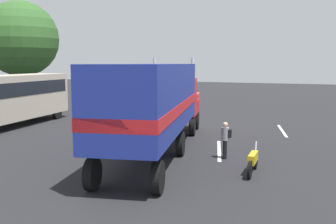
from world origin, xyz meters
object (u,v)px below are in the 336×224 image
at_px(person_bystander, 226,139).
at_px(tree_center, 21,39).
at_px(parked_bus, 7,96).
at_px(motorcycle, 253,161).
at_px(semi_truck, 157,100).

height_order(person_bystander, tree_center, tree_center).
bearing_deg(parked_bus, tree_center, 38.52).
distance_m(motorcycle, tree_center, 28.09).
distance_m(person_bystander, tree_center, 25.81).
xyz_separation_m(parked_bus, tree_center, (8.88, 7.07, 4.35)).
bearing_deg(parked_bus, motorcycle, -105.14).
bearing_deg(tree_center, person_bystander, -117.39).
relative_size(semi_truck, person_bystander, 8.80).
distance_m(semi_truck, parked_bus, 12.59).
distance_m(person_bystander, motorcycle, 2.44).
relative_size(semi_truck, parked_bus, 1.28).
relative_size(motorcycle, tree_center, 0.21).
bearing_deg(parked_bus, person_bystander, -100.05).
relative_size(semi_truck, motorcycle, 6.79).
distance_m(parked_bus, motorcycle, 17.54).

